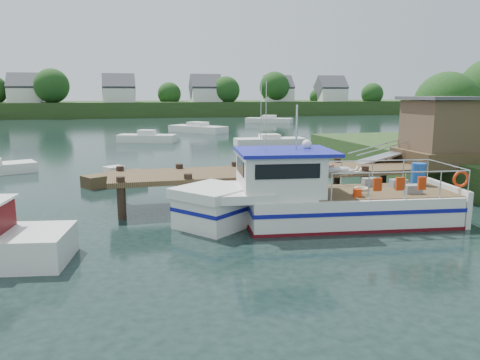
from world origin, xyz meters
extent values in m
plane|color=black|center=(0.00, 0.00, 0.00)|extent=(160.00, 160.00, 0.00)
cylinder|color=#332114|center=(14.00, 6.00, 1.52)|extent=(0.50, 0.50, 3.05)
sphere|color=#1D4317|center=(14.00, 6.00, 3.96)|extent=(3.90, 3.90, 3.90)
cube|color=#28421B|center=(0.00, 84.00, 1.40)|extent=(140.00, 24.00, 3.00)
cylinder|color=#332114|center=(-17.00, 75.00, 2.40)|extent=(0.60, 0.60, 4.80)
sphere|color=#1D4317|center=(-17.00, 75.00, 5.95)|extent=(6.34, 6.34, 6.34)
cylinder|color=#332114|center=(-6.00, 77.00, 1.50)|extent=(0.60, 0.60, 3.00)
sphere|color=#1D4317|center=(-6.00, 77.00, 3.72)|extent=(3.96, 3.96, 3.96)
cylinder|color=#332114|center=(5.00, 79.00, 1.80)|extent=(0.60, 0.60, 3.60)
sphere|color=#1D4317|center=(5.00, 79.00, 4.46)|extent=(4.75, 4.75, 4.75)
cylinder|color=#332114|center=(16.00, 75.00, 2.10)|extent=(0.60, 0.60, 4.20)
sphere|color=#1D4317|center=(16.00, 75.00, 5.21)|extent=(5.54, 5.54, 5.54)
cylinder|color=#332114|center=(27.00, 77.00, 2.40)|extent=(0.60, 0.60, 4.80)
sphere|color=#1D4317|center=(27.00, 77.00, 5.95)|extent=(6.34, 6.34, 6.34)
cylinder|color=#332114|center=(38.00, 79.00, 1.50)|extent=(0.60, 0.60, 3.00)
sphere|color=#1D4317|center=(38.00, 79.00, 3.72)|extent=(3.96, 3.96, 3.96)
cylinder|color=#332114|center=(49.00, 75.00, 1.80)|extent=(0.60, 0.60, 3.60)
sphere|color=#1D4317|center=(49.00, 75.00, 4.46)|extent=(4.75, 4.75, 4.75)
cube|color=silver|center=(-22.00, 78.00, 4.00)|extent=(6.00, 5.00, 3.00)
cube|color=#47474C|center=(-22.00, 78.00, 5.90)|extent=(6.20, 5.09, 5.09)
cube|color=silver|center=(-5.00, 77.00, 4.00)|extent=(6.00, 5.00, 3.00)
cube|color=#47474C|center=(-5.00, 77.00, 5.90)|extent=(6.20, 5.09, 5.09)
cube|color=silver|center=(12.00, 76.00, 4.00)|extent=(6.00, 5.00, 3.00)
cube|color=#47474C|center=(12.00, 76.00, 5.90)|extent=(6.20, 5.09, 5.09)
cube|color=silver|center=(28.00, 78.00, 4.00)|extent=(6.00, 5.00, 3.00)
cube|color=#47474C|center=(28.00, 78.00, 5.90)|extent=(6.20, 5.09, 5.09)
cube|color=silver|center=(40.00, 77.00, 4.00)|extent=(6.00, 5.00, 3.00)
cube|color=#47474C|center=(40.00, 77.00, 5.90)|extent=(6.20, 5.09, 5.09)
cube|color=#4C3A24|center=(2.00, 0.00, 1.30)|extent=(16.00, 3.00, 0.20)
cylinder|color=black|center=(-5.50, -1.30, 0.65)|extent=(0.32, 0.32, 1.90)
cylinder|color=black|center=(-5.50, 1.30, 0.65)|extent=(0.32, 0.32, 1.90)
cylinder|color=black|center=(-3.00, -1.30, 0.65)|extent=(0.32, 0.32, 1.90)
cylinder|color=black|center=(-3.00, 1.30, 0.65)|extent=(0.32, 0.32, 1.90)
cylinder|color=black|center=(-0.50, -1.30, 0.65)|extent=(0.32, 0.32, 1.90)
cylinder|color=black|center=(-0.50, 1.30, 0.65)|extent=(0.32, 0.32, 1.90)
cylinder|color=black|center=(2.00, -1.30, 0.65)|extent=(0.32, 0.32, 1.90)
cylinder|color=black|center=(2.00, 1.30, 0.65)|extent=(0.32, 0.32, 1.90)
cylinder|color=black|center=(4.50, -1.30, 0.65)|extent=(0.32, 0.32, 1.90)
cylinder|color=black|center=(4.50, 1.30, 0.65)|extent=(0.32, 0.32, 1.90)
cylinder|color=black|center=(7.00, -1.30, 0.65)|extent=(0.32, 0.32, 1.90)
cylinder|color=black|center=(7.00, 1.30, 0.65)|extent=(0.32, 0.32, 1.90)
cylinder|color=black|center=(9.50, -1.30, 0.65)|extent=(0.32, 0.32, 1.90)
cylinder|color=black|center=(9.50, 1.30, 0.65)|extent=(0.32, 0.32, 1.90)
cube|color=#4C3A24|center=(9.00, 0.00, 1.70)|extent=(3.20, 3.00, 0.60)
cube|color=brown|center=(9.00, 0.00, 3.10)|extent=(2.60, 2.60, 2.40)
cube|color=#47474C|center=(9.00, 0.00, 4.40)|extent=(3.00, 3.00, 0.15)
cube|color=#A5A8AD|center=(6.70, 0.90, 1.65)|extent=(3.34, 0.90, 0.79)
cylinder|color=silver|center=(6.70, 0.50, 2.15)|extent=(3.34, 0.05, 0.76)
cylinder|color=silver|center=(6.70, 1.30, 2.15)|extent=(3.34, 0.05, 0.76)
cube|color=slate|center=(1.00, -1.00, 1.56)|extent=(0.60, 0.40, 0.30)
cube|color=slate|center=(2.00, -0.80, 1.56)|extent=(0.60, 0.40, 0.30)
cylinder|color=red|center=(3.00, -1.10, 1.55)|extent=(0.30, 0.30, 0.28)
cylinder|color=#16459A|center=(0.20, 0.90, 1.84)|extent=(0.56, 0.56, 0.85)
cube|color=silver|center=(2.40, -3.86, 0.56)|extent=(7.61, 3.81, 1.12)
cube|color=silver|center=(-2.43, -3.25, 0.56)|extent=(2.90, 2.90, 1.12)
cube|color=silver|center=(-2.43, -3.25, 1.27)|extent=(3.19, 3.16, 0.34)
cube|color=silver|center=(-1.46, -3.37, 1.24)|extent=(2.28, 3.00, 0.29)
cube|color=navy|center=(2.40, -3.86, 0.70)|extent=(7.71, 3.86, 0.14)
cube|color=navy|center=(-2.43, -3.25, 0.70)|extent=(2.95, 2.95, 0.14)
cube|color=#530B13|center=(2.40, -3.86, 0.05)|extent=(7.71, 3.84, 0.14)
cube|color=#4C3A24|center=(3.56, -4.00, 1.13)|extent=(5.54, 3.27, 0.04)
cube|color=silver|center=(6.17, -4.33, 0.66)|extent=(0.56, 2.92, 1.31)
cube|color=silver|center=(-0.11, -3.54, 1.85)|extent=(3.02, 2.85, 1.46)
cube|color=black|center=(-0.27, -4.81, 2.14)|extent=(2.13, 0.31, 0.49)
cube|color=black|center=(0.05, -2.28, 2.14)|extent=(2.13, 0.31, 0.49)
cube|color=black|center=(-1.47, -3.37, 2.14)|extent=(0.26, 1.74, 0.49)
cube|color=#181B96|center=(0.08, -3.57, 2.63)|extent=(3.64, 3.22, 0.12)
cylinder|color=silver|center=(0.47, -3.61, 3.46)|extent=(0.09, 0.09, 1.56)
cylinder|color=silver|center=(-0.75, -3.95, 3.85)|extent=(0.03, 0.03, 2.34)
cylinder|color=silver|center=(-0.63, -2.98, 3.85)|extent=(0.03, 0.03, 2.34)
sphere|color=silver|center=(1.00, -3.29, 2.82)|extent=(0.39, 0.39, 0.35)
cylinder|color=silver|center=(3.54, -5.36, 2.04)|extent=(4.83, 0.65, 0.04)
cylinder|color=silver|center=(3.87, -2.69, 2.04)|extent=(4.83, 0.65, 0.04)
cylinder|color=silver|center=(6.15, -4.33, 2.04)|extent=(0.38, 2.66, 0.04)
cylinder|color=silver|center=(1.17, -5.06, 1.58)|extent=(0.05, 0.05, 0.92)
cylinder|color=silver|center=(1.51, -2.39, 1.58)|extent=(0.05, 0.05, 0.92)
cylinder|color=silver|center=(2.43, -5.22, 1.58)|extent=(0.05, 0.05, 0.92)
cylinder|color=silver|center=(2.76, -2.55, 1.58)|extent=(0.05, 0.05, 0.92)
cylinder|color=silver|center=(3.68, -5.37, 1.58)|extent=(0.05, 0.05, 0.92)
cylinder|color=silver|center=(4.02, -2.71, 1.58)|extent=(0.05, 0.05, 0.92)
cylinder|color=silver|center=(4.94, -5.53, 1.58)|extent=(0.05, 0.05, 0.92)
cylinder|color=silver|center=(5.28, -2.87, 1.58)|extent=(0.05, 0.05, 0.92)
cylinder|color=silver|center=(5.95, -5.66, 1.58)|extent=(0.05, 0.05, 0.92)
cylinder|color=silver|center=(6.29, -2.99, 1.58)|extent=(0.05, 0.05, 0.92)
cube|color=slate|center=(4.45, -4.71, 1.29)|extent=(0.63, 0.46, 0.31)
cube|color=slate|center=(4.59, -3.64, 1.29)|extent=(0.63, 0.46, 0.31)
cube|color=slate|center=(3.67, -3.14, 1.29)|extent=(0.58, 0.43, 0.31)
cylinder|color=#16459A|center=(5.60, -3.38, 1.56)|extent=(0.61, 0.61, 0.86)
cylinder|color=red|center=(2.29, -4.73, 1.28)|extent=(0.33, 0.33, 0.29)
torus|color=#BFB28C|center=(3.01, -3.74, 1.19)|extent=(0.61, 0.61, 0.12)
torus|color=red|center=(6.09, -5.11, 1.65)|extent=(0.61, 0.17, 0.60)
cube|color=red|center=(2.71, -5.27, 1.65)|extent=(0.28, 0.13, 0.44)
cube|color=red|center=(3.49, -5.37, 1.65)|extent=(0.28, 0.13, 0.44)
cube|color=red|center=(4.26, -5.47, 1.65)|extent=(0.28, 0.13, 0.44)
imported|color=silver|center=(1.79, -4.07, 1.98)|extent=(0.48, 0.67, 1.71)
cube|color=#4C3A24|center=(-5.78, 5.67, 0.30)|extent=(3.36, 2.58, 0.60)
cube|color=silver|center=(-5.78, 5.67, 0.75)|extent=(1.18, 1.13, 0.38)
cube|color=silver|center=(17.56, 51.62, 0.39)|extent=(7.41, 5.87, 0.78)
cube|color=silver|center=(17.56, 51.62, 0.97)|extent=(2.62, 2.53, 0.50)
cube|color=silver|center=(-2.89, 26.43, 0.38)|extent=(5.67, 3.52, 0.75)
cube|color=silver|center=(-2.89, 26.43, 0.94)|extent=(1.85, 1.72, 0.48)
cube|color=silver|center=(7.70, 21.35, 0.31)|extent=(6.36, 2.52, 0.62)
cube|color=silver|center=(7.70, 21.35, 0.78)|extent=(1.84, 1.61, 0.40)
cube|color=silver|center=(3.73, 36.71, 0.40)|extent=(6.63, 7.22, 0.79)
cube|color=silver|center=(3.73, 36.71, 0.99)|extent=(2.67, 2.71, 0.51)
camera|label=1|loc=(-5.50, -18.78, 4.62)|focal=35.00mm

